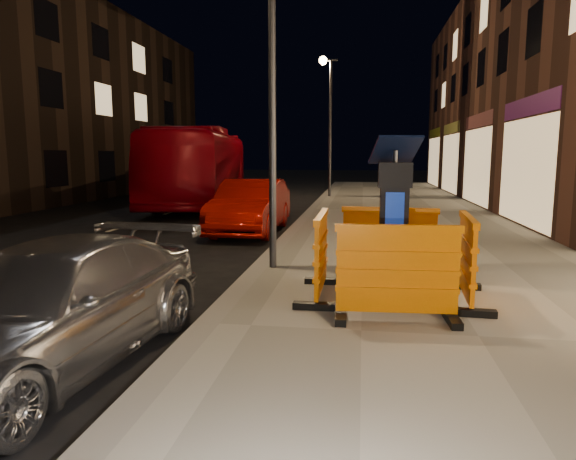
# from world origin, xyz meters

# --- Properties ---
(ground_plane) EXTENTS (120.00, 120.00, 0.00)m
(ground_plane) POSITION_xyz_m (0.00, 0.00, 0.00)
(ground_plane) COLOR black
(ground_plane) RESTS_ON ground
(sidewalk) EXTENTS (6.00, 60.00, 0.15)m
(sidewalk) POSITION_xyz_m (3.00, 0.00, 0.07)
(sidewalk) COLOR gray
(sidewalk) RESTS_ON ground
(kerb) EXTENTS (0.30, 60.00, 0.15)m
(kerb) POSITION_xyz_m (0.00, 0.00, 0.07)
(kerb) COLOR slate
(kerb) RESTS_ON ground
(parking_kiosk) EXTENTS (0.66, 0.66, 2.03)m
(parking_kiosk) POSITION_xyz_m (2.15, 1.34, 1.16)
(parking_kiosk) COLOR black
(parking_kiosk) RESTS_ON sidewalk
(barrier_front) EXTENTS (1.48, 0.67, 1.13)m
(barrier_front) POSITION_xyz_m (2.15, 0.39, 0.72)
(barrier_front) COLOR orange
(barrier_front) RESTS_ON sidewalk
(barrier_back) EXTENTS (1.50, 0.72, 1.13)m
(barrier_back) POSITION_xyz_m (2.15, 2.29, 0.72)
(barrier_back) COLOR orange
(barrier_back) RESTS_ON sidewalk
(barrier_kerbside) EXTENTS (0.60, 1.45, 1.13)m
(barrier_kerbside) POSITION_xyz_m (1.20, 1.34, 0.72)
(barrier_kerbside) COLOR orange
(barrier_kerbside) RESTS_ON sidewalk
(barrier_bldgside) EXTENTS (0.70, 1.49, 1.13)m
(barrier_bldgside) POSITION_xyz_m (3.10, 1.34, 0.72)
(barrier_bldgside) COLOR orange
(barrier_bldgside) RESTS_ON sidewalk
(car_silver) EXTENTS (2.09, 4.29, 1.20)m
(car_silver) POSITION_xyz_m (-1.25, -1.03, 0.00)
(car_silver) COLOR #A7A7AC
(car_silver) RESTS_ON ground
(car_red) EXTENTS (1.50, 4.25, 1.40)m
(car_red) POSITION_xyz_m (-1.17, 7.70, 0.00)
(car_red) COLOR #8D0902
(car_red) RESTS_ON ground
(bus_doubledecker) EXTENTS (4.15, 11.18, 3.04)m
(bus_doubledecker) POSITION_xyz_m (-4.72, 14.57, 0.00)
(bus_doubledecker) COLOR maroon
(bus_doubledecker) RESTS_ON ground
(street_lamp_mid) EXTENTS (0.12, 0.12, 6.00)m
(street_lamp_mid) POSITION_xyz_m (0.25, 3.00, 3.15)
(street_lamp_mid) COLOR #3F3F44
(street_lamp_mid) RESTS_ON sidewalk
(street_lamp_far) EXTENTS (0.12, 0.12, 6.00)m
(street_lamp_far) POSITION_xyz_m (0.25, 18.00, 3.15)
(street_lamp_far) COLOR #3F3F44
(street_lamp_far) RESTS_ON sidewalk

